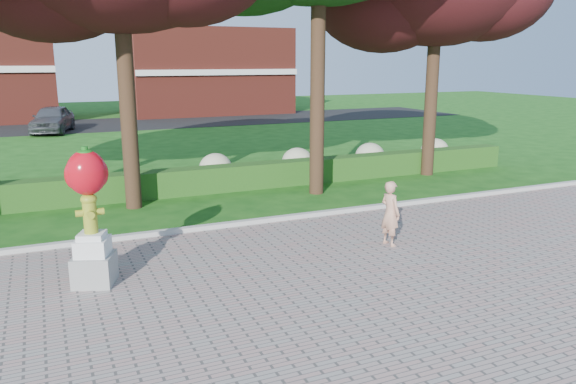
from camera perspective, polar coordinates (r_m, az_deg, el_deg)
name	(u,v)px	position (r m, az deg, el deg)	size (l,w,h in m)	color
ground	(283,267)	(11.39, -0.48, -7.62)	(100.00, 100.00, 0.00)	#164912
walkway	(398,361)	(8.21, 11.16, -16.49)	(40.00, 14.00, 0.04)	gray
curb	(236,224)	(14.02, -5.35, -3.30)	(40.00, 0.18, 0.15)	#ADADA5
lawn_hedge	(194,181)	(17.67, -9.52, 1.13)	(24.00, 0.70, 0.80)	#1D4313
hydrangea_row	(203,169)	(18.73, -8.62, 2.32)	(20.10, 1.10, 0.99)	#B6B68B
street	(112,124)	(38.22, -17.49, 6.57)	(50.00, 8.00, 0.02)	black
building_right	(205,71)	(45.45, -8.43, 12.04)	(12.00, 8.00, 6.40)	maroon
hydrant_sculpture	(90,213)	(10.65, -19.49, -2.01)	(0.89, 0.89, 2.55)	gray
woman	(390,213)	(12.56, 10.34, -2.14)	(0.53, 0.35, 1.46)	tan
parked_car	(52,119)	(34.93, -22.83, 6.86)	(1.81, 4.51, 1.54)	#45484D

